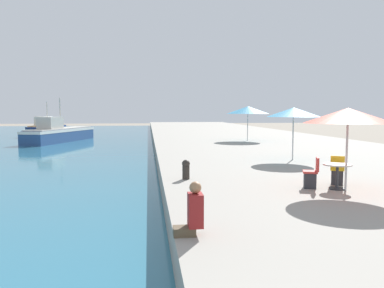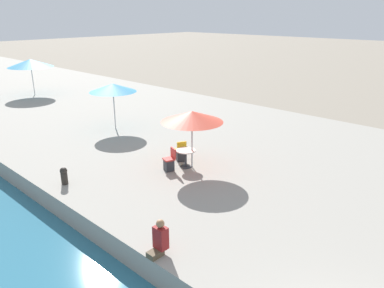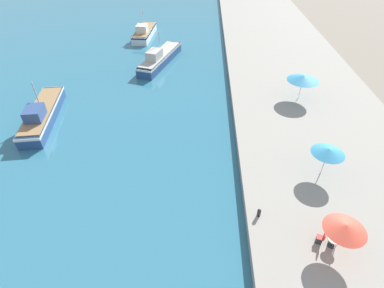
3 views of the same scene
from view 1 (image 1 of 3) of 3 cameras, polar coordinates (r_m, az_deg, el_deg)
The scene contains 11 objects.
quay_promenade at distance 39.11m, azimuth 5.80°, elevation 1.03°, with size 16.00×90.00×0.78m.
fishing_boat_mid at distance 39.80m, azimuth -19.51°, elevation 1.58°, with size 5.13×11.00×4.40m.
fishing_boat_far at distance 51.12m, azimuth -21.20°, elevation 2.18°, with size 2.85×8.66×4.27m.
cafe_umbrella_pink at distance 11.36m, azimuth 22.68°, elevation 4.02°, with size 2.45×2.45×2.35m.
cafe_umbrella_white at distance 17.94m, azimuth 15.21°, elevation 4.69°, with size 2.47×2.47×2.44m.
cafe_umbrella_striped at distance 29.51m, azimuth 8.50°, elevation 5.14°, with size 3.30×3.30×2.67m.
cafe_table at distance 11.58m, azimuth 21.27°, elevation -3.85°, with size 0.80×0.80×0.74m.
cafe_chair_left at distance 12.33m, azimuth 21.26°, elevation -4.32°, with size 0.56×0.57×0.91m.
cafe_chair_right at distance 11.53m, azimuth 17.67°, elevation -4.84°, with size 0.54×0.52×0.91m.
person_at_quay at distance 6.85m, azimuth 0.15°, elevation -10.29°, with size 0.53×0.36×0.98m.
mooring_bollard at distance 12.42m, azimuth -0.93°, elevation -3.81°, with size 0.26×0.26×0.65m.
Camera 1 is at (-0.44, -1.10, 3.01)m, focal length 35.00 mm.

